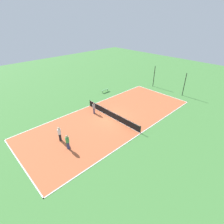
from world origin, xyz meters
TOP-DOWN VIEW (x-y plane):
  - ground_plane at (0.00, 0.00)m, footprint 80.00×80.00m
  - court_surface at (0.00, 0.00)m, footprint 9.82×23.87m
  - tennis_net at (0.00, 0.00)m, footprint 9.62×0.10m
  - bench at (-7.27, 5.25)m, footprint 0.36×1.55m
  - player_far_green at (1.31, -7.51)m, footprint 0.39×0.39m
  - player_near_white at (-0.45, -7.42)m, footprint 0.48×0.48m
  - player_baseline_gray at (-2.62, -0.96)m, footprint 0.93×0.84m
  - tennis_ball_right_alley at (-0.10, 5.32)m, footprint 0.07×0.07m
  - tennis_ball_far_baseline at (2.06, 8.47)m, footprint 0.07×0.07m
  - tennis_ball_left_sideline at (-2.79, 10.09)m, footprint 0.07×0.07m
  - fence_post_back_left at (-2.99, 13.81)m, footprint 0.12×0.12m
  - fence_post_back_right at (2.99, 13.81)m, footprint 0.12×0.12m

SIDE VIEW (x-z plane):
  - ground_plane at x=0.00m, z-range 0.00..0.00m
  - court_surface at x=0.00m, z-range 0.00..0.02m
  - tennis_ball_right_alley at x=-0.10m, z-range 0.02..0.09m
  - tennis_ball_far_baseline at x=2.06m, z-range 0.02..0.09m
  - tennis_ball_left_sideline at x=-2.79m, z-range 0.02..0.09m
  - bench at x=-7.27m, z-range 0.16..0.61m
  - tennis_net at x=0.00m, z-range 0.03..1.00m
  - player_baseline_gray at x=-2.62m, z-range 0.14..1.73m
  - player_far_green at x=1.31m, z-range 0.15..1.85m
  - player_near_white at x=-0.45m, z-range 0.15..1.90m
  - fence_post_back_left at x=-2.99m, z-range 0.00..3.89m
  - fence_post_back_right at x=2.99m, z-range 0.00..3.89m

